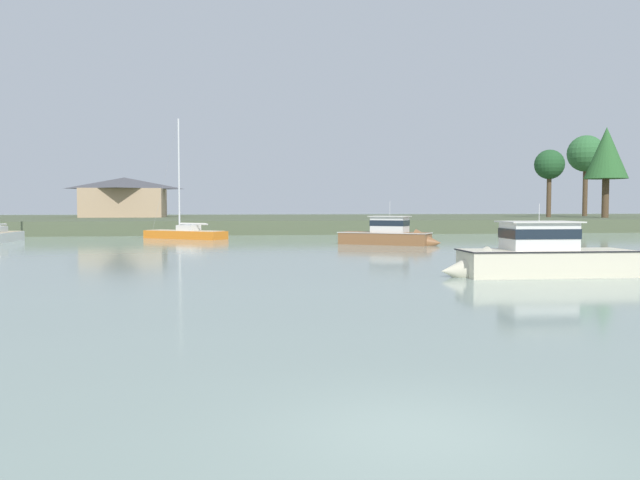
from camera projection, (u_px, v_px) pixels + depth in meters
ground_plane at (418, 433)px, 9.01m from camera, size 550.36×550.36×0.00m
far_shore_bank at (239, 222)px, 96.79m from camera, size 247.66×53.82×1.56m
cruiser_wood at (394, 238)px, 53.11m from camera, size 8.37×6.47×4.42m
cruiser_cream at (530, 263)px, 29.18m from camera, size 8.80×2.82×4.08m
sailboat_orange at (185, 236)px, 62.96m from camera, size 8.29×7.09×12.15m
shore_tree_center_left at (549, 165)px, 93.64m from camera, size 4.27×4.27×9.75m
shore_tree_far_right at (586, 154)px, 103.40m from camera, size 5.79×5.79×12.88m
shore_tree_inland_a at (606, 154)px, 89.15m from camera, size 5.80×5.80×12.46m
cottage_eastern at (125, 197)px, 94.53m from camera, size 12.20×10.32×5.77m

